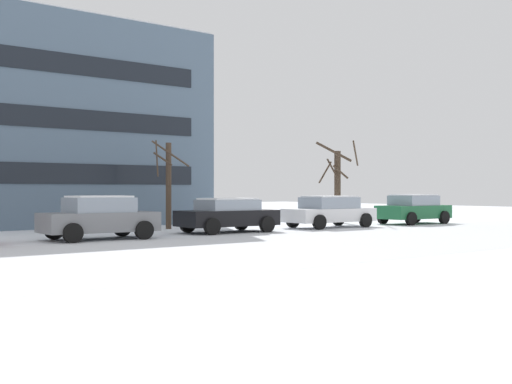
% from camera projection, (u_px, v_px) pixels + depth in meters
% --- Properties ---
extents(parked_car_gray, '(3.84, 2.02, 1.49)m').
position_uv_depth(parked_car_gray, '(99.00, 217.00, 21.40)').
color(parked_car_gray, slate).
rests_on(parked_car_gray, ground).
extents(parked_car_black, '(3.99, 2.06, 1.36)m').
position_uv_depth(parked_car_black, '(227.00, 215.00, 25.00)').
color(parked_car_black, black).
rests_on(parked_car_black, ground).
extents(parked_car_white, '(4.32, 2.02, 1.42)m').
position_uv_depth(parked_car_white, '(329.00, 211.00, 28.29)').
color(parked_car_white, white).
rests_on(parked_car_white, ground).
extents(parked_car_green, '(3.87, 2.03, 1.47)m').
position_uv_depth(parked_car_green, '(414.00, 209.00, 31.40)').
color(parked_car_green, '#1E6038').
rests_on(parked_car_green, ground).
extents(tree_far_right, '(2.65, 2.31, 4.17)m').
position_uv_depth(tree_far_right, '(337.00, 182.00, 32.54)').
color(tree_far_right, '#423326').
rests_on(tree_far_right, ground).
extents(tree_far_left, '(1.50, 1.76, 3.88)m').
position_uv_depth(tree_far_left, '(168.00, 183.00, 27.18)').
color(tree_far_left, '#423326').
rests_on(tree_far_left, ground).
extents(building_far_right, '(13.54, 10.88, 9.68)m').
position_uv_depth(building_far_right, '(45.00, 128.00, 32.21)').
color(building_far_right, slate).
rests_on(building_far_right, ground).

